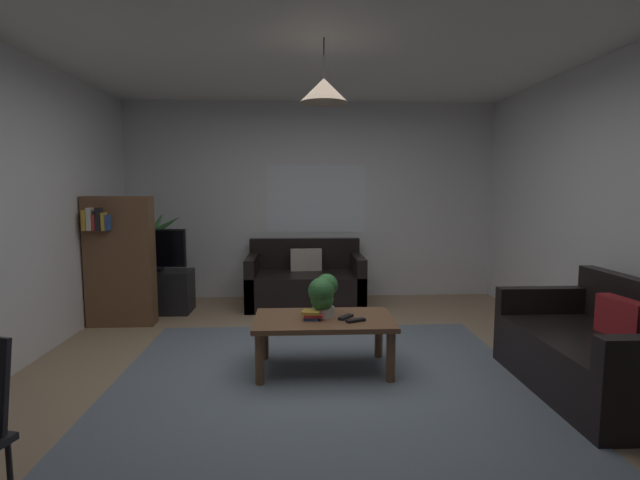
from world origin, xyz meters
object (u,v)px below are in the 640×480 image
at_px(remote_on_table_1, 356,320).
at_px(coffee_table, 324,326).
at_px(couch_under_window, 305,284).
at_px(bookshelf_corner, 119,260).
at_px(tv_stand, 154,292).
at_px(potted_plant_on_table, 323,294).
at_px(potted_palm_corner, 152,264).
at_px(remote_on_table_0, 346,317).
at_px(book_on_table_1, 313,315).
at_px(book_on_table_0, 311,318).
at_px(tv, 151,250).
at_px(pendant_lamp, 324,90).
at_px(book_on_table_2, 311,312).
at_px(couch_right_side, 599,356).

bearing_deg(remote_on_table_1, coffee_table, -139.31).
relative_size(couch_under_window, bookshelf_corner, 1.04).
bearing_deg(remote_on_table_1, tv_stand, -155.20).
distance_m(potted_plant_on_table, potted_palm_corner, 3.10).
bearing_deg(remote_on_table_0, book_on_table_1, 45.49).
distance_m(couch_under_window, potted_plant_on_table, 2.17).
height_order(book_on_table_0, potted_palm_corner, potted_palm_corner).
xyz_separation_m(tv, pendant_lamp, (1.94, -1.88, 1.48)).
distance_m(book_on_table_2, remote_on_table_1, 0.36).
relative_size(remote_on_table_0, tv, 0.20).
relative_size(tv, bookshelf_corner, 0.58).
bearing_deg(tv, tv_stand, 90.00).
bearing_deg(bookshelf_corner, remote_on_table_0, -31.33).
distance_m(book_on_table_1, bookshelf_corner, 2.50).
distance_m(couch_right_side, tv_stand, 4.60).
bearing_deg(book_on_table_0, book_on_table_1, -25.31).
relative_size(remote_on_table_1, tv_stand, 0.18).
xyz_separation_m(remote_on_table_1, pendant_lamp, (-0.25, 0.13, 1.79)).
xyz_separation_m(book_on_table_0, remote_on_table_1, (0.35, -0.07, -0.00)).
distance_m(couch_right_side, pendant_lamp, 2.83).
xyz_separation_m(book_on_table_1, book_on_table_2, (-0.02, 0.01, 0.02)).
bearing_deg(pendant_lamp, tv, 135.91).
bearing_deg(couch_right_side, pendant_lamp, -105.20).
xyz_separation_m(couch_under_window, remote_on_table_1, (0.36, -2.29, 0.17)).
xyz_separation_m(book_on_table_1, pendant_lamp, (0.09, 0.06, 1.76)).
xyz_separation_m(couch_under_window, couch_right_side, (2.08, -2.70, -0.00)).
bearing_deg(coffee_table, couch_under_window, 93.03).
bearing_deg(couch_right_side, book_on_table_0, -103.17).
bearing_deg(remote_on_table_0, potted_palm_corner, -7.45).
bearing_deg(bookshelf_corner, potted_plant_on_table, -32.40).
bearing_deg(potted_palm_corner, couch_under_window, -4.76).
height_order(couch_under_window, remote_on_table_0, couch_under_window).
relative_size(couch_under_window, remote_on_table_1, 9.08).
bearing_deg(coffee_table, tv_stand, 135.58).
height_order(potted_plant_on_table, bookshelf_corner, bookshelf_corner).
relative_size(book_on_table_0, pendant_lamp, 0.24).
xyz_separation_m(couch_right_side, tv_stand, (-3.90, 2.43, -0.03)).
bearing_deg(couch_right_side, tv_stand, -121.95).
bearing_deg(coffee_table, pendant_lamp, -161.57).
bearing_deg(potted_palm_corner, tv, -72.64).
xyz_separation_m(couch_under_window, book_on_table_0, (0.01, -2.21, 0.17)).
distance_m(book_on_table_1, remote_on_table_0, 0.27).
bearing_deg(remote_on_table_0, couch_right_side, -157.08).
relative_size(tv, potted_palm_corner, 0.66).
distance_m(potted_plant_on_table, tv_stand, 2.72).
bearing_deg(couch_under_window, potted_palm_corner, 175.24).
height_order(remote_on_table_0, pendant_lamp, pendant_lamp).
height_order(coffee_table, remote_on_table_1, remote_on_table_1).
relative_size(potted_palm_corner, pendant_lamp, 2.51).
distance_m(book_on_table_0, book_on_table_2, 0.05).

